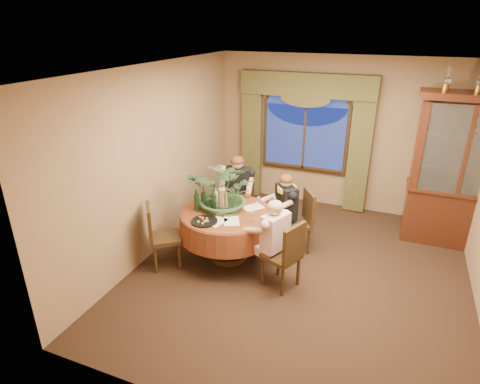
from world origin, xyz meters
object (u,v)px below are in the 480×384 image
at_px(chair_back, 240,201).
at_px(wine_bottle_0, 202,195).
at_px(person_back, 238,193).
at_px(china_cabinet, 459,172).
at_px(chair_right, 281,254).
at_px(oil_lamp_center, 480,80).
at_px(wine_bottle_2, 216,199).
at_px(dining_table, 228,235).
at_px(chair_front_left, 165,236).
at_px(person_scarf, 286,211).
at_px(oil_lamp_left, 447,79).
at_px(wine_bottle_5, 214,200).
at_px(wine_bottle_3, 204,198).
at_px(centerpiece_plant, 226,166).
at_px(wine_bottle_4, 196,200).
at_px(wine_bottle_1, 215,194).
at_px(person_pink, 275,242).
at_px(olive_bowl, 229,214).
at_px(chair_back_right, 295,222).
at_px(stoneware_vase, 223,199).

distance_m(chair_back, wine_bottle_0, 1.02).
bearing_deg(chair_back, person_back, 55.43).
relative_size(china_cabinet, chair_right, 2.49).
height_order(oil_lamp_center, person_back, oil_lamp_center).
relative_size(wine_bottle_0, wine_bottle_2, 1.00).
relative_size(dining_table, chair_front_left, 1.51).
bearing_deg(china_cabinet, person_scarf, -154.60).
height_order(dining_table, chair_right, chair_right).
xyz_separation_m(oil_lamp_left, wine_bottle_5, (-2.88, -1.77, -1.65)).
height_order(wine_bottle_0, wine_bottle_3, same).
relative_size(centerpiece_plant, wine_bottle_4, 3.53).
bearing_deg(wine_bottle_2, chair_front_left, -132.89).
height_order(wine_bottle_0, wine_bottle_1, same).
xyz_separation_m(china_cabinet, oil_lamp_center, (0.00, 0.00, 1.37)).
bearing_deg(dining_table, wine_bottle_3, -179.64).
bearing_deg(dining_table, wine_bottle_2, 169.33).
bearing_deg(wine_bottle_4, chair_right, -10.95).
bearing_deg(centerpiece_plant, dining_table, -60.47).
bearing_deg(person_pink, wine_bottle_4, 102.48).
bearing_deg(person_back, centerpiece_plant, 86.52).
relative_size(person_scarf, wine_bottle_1, 3.72).
relative_size(person_pink, wine_bottle_4, 3.68).
bearing_deg(wine_bottle_3, china_cabinet, 26.72).
relative_size(wine_bottle_1, wine_bottle_5, 1.00).
bearing_deg(dining_table, olive_bowl, -52.31).
distance_m(dining_table, china_cabinet, 3.65).
bearing_deg(olive_bowl, chair_back, 103.47).
bearing_deg(wine_bottle_4, person_scarf, 32.82).
height_order(wine_bottle_3, wine_bottle_4, same).
bearing_deg(wine_bottle_5, chair_back_right, 29.05).
bearing_deg(china_cabinet, wine_bottle_0, -154.91).
xyz_separation_m(chair_back, person_back, (-0.02, -0.06, 0.18)).
bearing_deg(wine_bottle_0, oil_lamp_center, 25.09).
height_order(oil_lamp_left, wine_bottle_1, oil_lamp_left).
xyz_separation_m(chair_front_left, centerpiece_plant, (0.66, 0.69, 0.92)).
bearing_deg(wine_bottle_3, chair_back, 78.72).
distance_m(oil_lamp_center, chair_right, 3.68).
bearing_deg(person_scarf, chair_right, 152.13).
distance_m(oil_lamp_center, chair_back, 3.96).
height_order(china_cabinet, centerpiece_plant, china_cabinet).
distance_m(oil_lamp_left, chair_right, 3.45).
bearing_deg(olive_bowl, wine_bottle_4, -175.37).
distance_m(chair_back, stoneware_vase, 0.97).
xyz_separation_m(chair_front_left, person_scarf, (1.45, 1.16, 0.13)).
bearing_deg(wine_bottle_3, olive_bowl, -10.41).
height_order(chair_back_right, wine_bottle_4, wine_bottle_4).
distance_m(dining_table, chair_back_right, 1.06).
height_order(china_cabinet, person_scarf, china_cabinet).
bearing_deg(wine_bottle_5, wine_bottle_0, 156.23).
distance_m(person_back, wine_bottle_0, 0.90).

